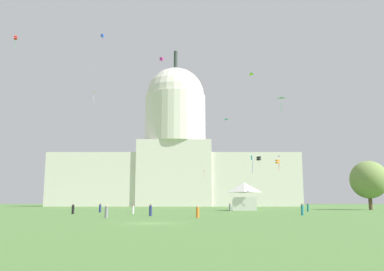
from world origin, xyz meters
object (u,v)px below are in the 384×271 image
Objects in this scene: person_grey_front_left at (229,208)px; kite_blue_high at (101,36)px; kite_violet_low at (278,158)px; kite_orange_low at (276,162)px; capitol_building at (173,156)px; person_navy_near_tree_east at (149,211)px; person_orange_mid_left at (196,212)px; person_black_edge_west at (71,209)px; kite_magenta_high at (160,59)px; person_grey_front_right at (105,212)px; kite_pink_low at (203,172)px; person_teal_lawn_far_left at (301,207)px; kite_red_high at (14,38)px; tree_east_mid at (367,180)px; kite_black_low at (257,158)px; kite_cyan_low at (250,160)px; kite_yellow_high at (92,94)px; person_denim_aisle_center at (301,209)px; person_teal_mid_right at (300,210)px; person_navy_deep_crowd at (98,208)px; kite_turquoise_mid at (227,121)px; person_white_back_center at (131,209)px; person_teal_back_right at (306,208)px; kite_lime_mid at (252,77)px; event_tent at (243,196)px; kite_green_mid at (280,99)px.

kite_blue_high is at bearing 75.68° from person_grey_front_left.
kite_orange_low is (-11.93, -52.28, -6.45)m from kite_violet_low.
capitol_building is 106.30m from person_grey_front_left.
person_orange_mid_left is at bearing -38.24° from person_navy_near_tree_east.
person_black_edge_west is 103.55m from kite_magenta_high.
person_navy_near_tree_east is 7.77m from person_grey_front_right.
person_grey_front_right is 112.36m from kite_pink_low.
kite_orange_low reaches higher than person_grey_front_left.
person_teal_lawn_far_left is 1.10× the size of person_grey_front_right.
tree_east_mid is at bearing -4.44° from kite_red_high.
kite_black_low is (11.55, 31.90, 13.72)m from person_grey_front_left.
kite_blue_high reaches higher than kite_cyan_low.
person_denim_aisle_center is at bearing -88.35° from kite_yellow_high.
person_navy_near_tree_east is at bearing -148.24° from person_teal_mid_right.
kite_black_low is (36.44, 42.09, 13.72)m from person_navy_deep_crowd.
person_teal_lawn_far_left is at bearing -73.27° from kite_turquoise_mid.
person_navy_deep_crowd is at bearing 47.95° from person_orange_mid_left.
person_white_back_center is 29.44m from kite_turquoise_mid.
person_teal_mid_right is (-8.98, -32.88, -0.01)m from person_teal_lawn_far_left.
person_navy_near_tree_east is at bearing -160.26° from person_navy_deep_crowd.
kite_lime_mid reaches higher than person_teal_back_right.
person_teal_back_right is 0.69× the size of kite_orange_low.
person_teal_mid_right is at bearing 132.65° from kite_magenta_high.
event_tent is at bearing 138.64° from kite_magenta_high.
kite_red_high is 1.27× the size of kite_orange_low.
person_denim_aisle_center is 0.54× the size of kite_red_high.
kite_green_mid reaches higher than person_navy_near_tree_east.
capitol_building reaches higher than tree_east_mid.
kite_green_mid is 15.83m from kite_orange_low.
kite_magenta_high is (17.83, 24.31, 0.75)m from kite_blue_high.
kite_red_high is at bearing 177.42° from kite_pink_low.
person_orange_mid_left is 0.60× the size of kite_orange_low.
kite_pink_low is (-18.50, 77.42, 12.92)m from person_teal_back_right.
kite_lime_mid reaches higher than person_black_edge_west.
person_grey_front_left is 17.51m from person_teal_lawn_far_left.
person_orange_mid_left is at bearing -99.81° from kite_green_mid.
kite_blue_high is at bearing 161.53° from kite_pink_low.
person_navy_deep_crowd is 77.03m from kite_blue_high.
person_teal_mid_right reaches higher than person_orange_mid_left.
kite_yellow_high is (-51.01, 62.41, 41.18)m from event_tent.
kite_orange_low is (57.41, -69.22, -33.90)m from kite_yellow_high.
kite_black_low reaches higher than tree_east_mid.
kite_pink_low is at bearing -43.56° from person_teal_back_right.
kite_yellow_high reaches higher than person_navy_near_tree_east.
person_teal_lawn_far_left is at bearing -86.96° from person_denim_aisle_center.
kite_red_high is at bearing -2.76° from person_denim_aisle_center.
person_teal_lawn_far_left reaches higher than person_teal_back_right.
person_grey_front_left is 18.06m from kite_turquoise_mid.
kite_magenta_high reaches higher than kite_yellow_high.
kite_orange_low is (57.80, 1.29, -27.56)m from kite_red_high.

